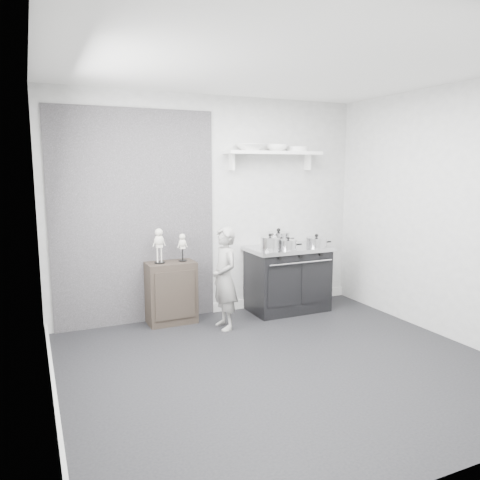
# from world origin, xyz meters

# --- Properties ---
(ground) EXTENTS (4.00, 4.00, 0.00)m
(ground) POSITION_xyz_m (0.00, 0.00, 0.00)
(ground) COLOR black
(ground) RESTS_ON ground
(room_shell) EXTENTS (4.02, 3.62, 2.71)m
(room_shell) POSITION_xyz_m (-0.09, 0.15, 1.64)
(room_shell) COLOR #9D9D9B
(room_shell) RESTS_ON ground
(wall_shelf) EXTENTS (1.30, 0.26, 0.24)m
(wall_shelf) POSITION_xyz_m (0.80, 1.68, 2.01)
(wall_shelf) COLOR white
(wall_shelf) RESTS_ON room_shell
(stove) EXTENTS (1.04, 0.65, 0.83)m
(stove) POSITION_xyz_m (0.92, 1.48, 0.42)
(stove) COLOR black
(stove) RESTS_ON ground
(side_cabinet) EXTENTS (0.57, 0.33, 0.74)m
(side_cabinet) POSITION_xyz_m (-0.59, 1.61, 0.37)
(side_cabinet) COLOR black
(side_cabinet) RESTS_ON ground
(child) EXTENTS (0.29, 0.44, 1.17)m
(child) POSITION_xyz_m (-0.09, 1.17, 0.59)
(child) COLOR gray
(child) RESTS_ON ground
(pot_front_left) EXTENTS (0.33, 0.24, 0.20)m
(pot_front_left) POSITION_xyz_m (0.60, 1.37, 0.92)
(pot_front_left) COLOR silver
(pot_front_left) RESTS_ON stove
(pot_back_left) EXTENTS (0.37, 0.28, 0.23)m
(pot_back_left) POSITION_xyz_m (0.84, 1.59, 0.93)
(pot_back_left) COLOR silver
(pot_back_left) RESTS_ON stove
(pot_front_right) EXTENTS (0.35, 0.27, 0.17)m
(pot_front_right) POSITION_xyz_m (1.23, 1.31, 0.90)
(pot_front_right) COLOR silver
(pot_front_right) RESTS_ON stove
(pot_front_center) EXTENTS (0.30, 0.21, 0.16)m
(pot_front_center) POSITION_xyz_m (0.81, 1.29, 0.90)
(pot_front_center) COLOR silver
(pot_front_center) RESTS_ON stove
(skeleton_full) EXTENTS (0.13, 0.08, 0.47)m
(skeleton_full) POSITION_xyz_m (-0.72, 1.61, 0.97)
(skeleton_full) COLOR beige
(skeleton_full) RESTS_ON side_cabinet
(skeleton_torso) EXTENTS (0.11, 0.07, 0.38)m
(skeleton_torso) POSITION_xyz_m (-0.44, 1.61, 0.93)
(skeleton_torso) COLOR beige
(skeleton_torso) RESTS_ON side_cabinet
(bowl_large) EXTENTS (0.33, 0.33, 0.08)m
(bowl_large) POSITION_xyz_m (0.46, 1.67, 2.08)
(bowl_large) COLOR white
(bowl_large) RESTS_ON wall_shelf
(bowl_small) EXTENTS (0.26, 0.26, 0.08)m
(bowl_small) POSITION_xyz_m (0.84, 1.67, 2.08)
(bowl_small) COLOR white
(bowl_small) RESTS_ON wall_shelf
(plate_stack) EXTENTS (0.26, 0.26, 0.06)m
(plate_stack) POSITION_xyz_m (1.15, 1.67, 2.07)
(plate_stack) COLOR silver
(plate_stack) RESTS_ON wall_shelf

